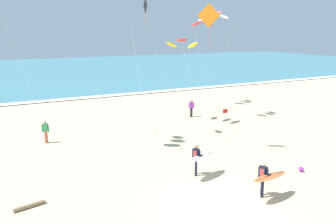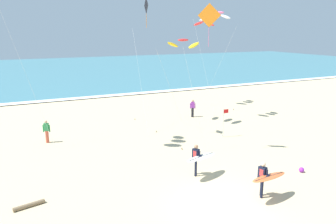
{
  "view_description": "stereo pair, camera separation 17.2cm",
  "coord_description": "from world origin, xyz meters",
  "views": [
    {
      "loc": [
        -7.93,
        -10.68,
        7.47
      ],
      "look_at": [
        -0.37,
        5.0,
        3.17
      ],
      "focal_mm": 35.16,
      "sensor_mm": 36.0,
      "label": 1
    },
    {
      "loc": [
        -7.78,
        -10.76,
        7.47
      ],
      "look_at": [
        -0.37,
        5.0,
        3.17
      ],
      "focal_mm": 35.16,
      "sensor_mm": 36.0,
      "label": 2
    }
  ],
  "objects": [
    {
      "name": "ocean_water",
      "position": [
        0.0,
        56.19,
        0.04
      ],
      "size": [
        160.0,
        60.0,
        0.08
      ],
      "primitive_type": "cube",
      "color": "teal",
      "rests_on": "ground"
    },
    {
      "name": "kite_diamond_charcoal_near",
      "position": [
        0.63,
        10.69,
        8.6
      ],
      "size": [
        0.81,
        5.35,
        9.61
      ],
      "color": "black",
      "rests_on": "ground"
    },
    {
      "name": "shoreline_foam",
      "position": [
        0.0,
        26.49,
        0.09
      ],
      "size": [
        160.0,
        1.36,
        0.01
      ],
      "primitive_type": "cube",
      "color": "white",
      "rests_on": "ocean_water"
    },
    {
      "name": "bystander_green_top",
      "position": [
        -6.16,
        12.19,
        0.81
      ],
      "size": [
        0.47,
        0.29,
        1.59
      ],
      "color": "#D8593F",
      "rests_on": "ground"
    },
    {
      "name": "surfer_lead",
      "position": [
        0.5,
        3.11,
        1.05
      ],
      "size": [
        2.16,
        1.23,
        1.71
      ],
      "color": "black",
      "rests_on": "ground"
    },
    {
      "name": "lifeguard_flag",
      "position": [
        5.49,
        8.08,
        1.27
      ],
      "size": [
        0.45,
        0.05,
        2.1
      ],
      "color": "silver",
      "rests_on": "ground"
    },
    {
      "name": "kite_arc_scarlet_low",
      "position": [
        4.55,
        12.68,
        6.5
      ],
      "size": [
        4.16,
        2.94,
        6.87
      ],
      "color": "yellow",
      "rests_on": "ground"
    },
    {
      "name": "driftwood_log",
      "position": [
        -7.76,
        3.5,
        0.09
      ],
      "size": [
        1.33,
        0.47,
        0.19
      ],
      "primitive_type": "cylinder",
      "rotation": [
        0.0,
        1.57,
        3.36
      ],
      "color": "#846B4C",
      "rests_on": "ground"
    },
    {
      "name": "ground_plane",
      "position": [
        0.0,
        0.0,
        0.0
      ],
      "size": [
        160.0,
        160.0,
        0.0
      ],
      "primitive_type": "plane",
      "color": "#D1BA8E"
    },
    {
      "name": "surfer_trailing",
      "position": [
        2.06,
        -0.21,
        1.04
      ],
      "size": [
        2.22,
        1.07,
        1.71
      ],
      "color": "black",
      "rests_on": "ground"
    },
    {
      "name": "kite_arc_rose_far",
      "position": [
        8.07,
        13.08,
        8.71
      ],
      "size": [
        2.38,
        3.83,
        9.04
      ],
      "color": "white",
      "rests_on": "ground"
    },
    {
      "name": "beach_ball",
      "position": [
        5.84,
        1.15,
        0.14
      ],
      "size": [
        0.28,
        0.28,
        0.28
      ],
      "primitive_type": "sphere",
      "color": "purple",
      "rests_on": "ground"
    },
    {
      "name": "bystander_purple_top",
      "position": [
        6.27,
        14.0,
        0.81
      ],
      "size": [
        0.44,
        0.32,
        1.59
      ],
      "color": "black",
      "rests_on": "ground"
    },
    {
      "name": "kite_arc_ivory_high",
      "position": [
        9.73,
        18.1,
        8.26
      ],
      "size": [
        2.91,
        4.49,
        8.61
      ],
      "color": "red",
      "rests_on": "ground"
    },
    {
      "name": "kite_diamond_amber_mid",
      "position": [
        2.7,
        6.05,
        8.1
      ],
      "size": [
        1.69,
        1.51,
        9.01
      ],
      "color": "orange",
      "rests_on": "ground"
    }
  ]
}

